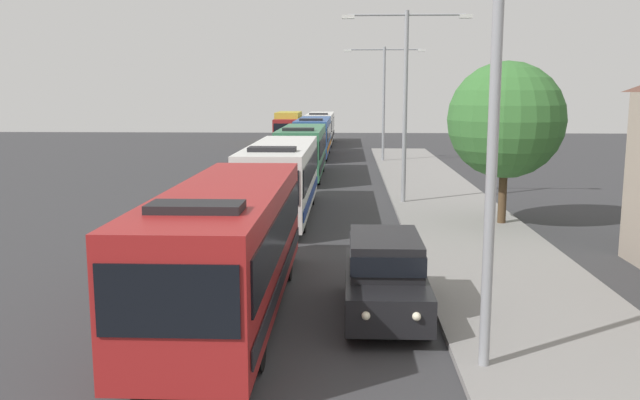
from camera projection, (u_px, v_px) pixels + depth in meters
name	position (u px, v px, depth m)	size (l,w,h in m)	color
bus_lead	(228.00, 244.00, 15.69)	(2.58, 10.59, 3.21)	maroon
bus_second_in_line	(281.00, 177.00, 28.10)	(2.58, 10.83, 3.21)	silver
bus_middle	(302.00, 150.00, 40.82)	(2.58, 10.45, 3.21)	#33724C
bus_fourth_in_line	(313.00, 136.00, 53.84)	(2.58, 11.48, 3.21)	#284C8C
bus_rear	(320.00, 127.00, 66.66)	(2.58, 12.23, 3.21)	silver
white_suv	(385.00, 273.00, 15.69)	(1.86, 4.75, 1.90)	black
box_truck_oncoming	(288.00, 127.00, 67.50)	(2.35, 7.50, 3.15)	maroon
streetlamp_near	(495.00, 81.00, 11.75)	(5.50, 0.28, 8.72)	gray
streetlamp_mid	(405.00, 87.00, 30.33)	(5.81, 0.28, 8.67)	gray
streetlamp_far	(384.00, 91.00, 48.95)	(5.94, 0.28, 8.29)	gray
roadside_tree	(506.00, 120.00, 25.55)	(4.48, 4.48, 6.25)	#4C3823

